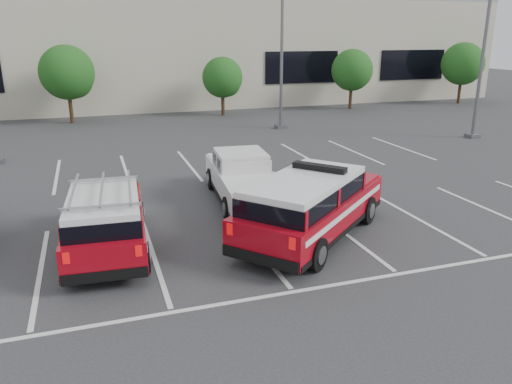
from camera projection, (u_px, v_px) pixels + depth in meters
ground at (253, 243)px, 13.62m from camera, size 120.00×120.00×0.00m
stall_markings at (214, 195)px, 17.69m from camera, size 23.00×15.00×0.01m
convention_building at (135, 43)px, 41.04m from camera, size 60.00×16.99×13.20m
tree_mid_left at (69, 74)px, 31.14m from camera, size 3.37×3.37×4.85m
tree_mid_right at (224, 79)px, 34.33m from camera, size 2.77×2.77×3.99m
tree_right at (353, 72)px, 37.27m from camera, size 3.07×3.07×4.42m
tree_far_right at (463, 65)px, 40.21m from camera, size 3.37×3.37×4.85m
light_pole_mid at (282, 39)px, 28.63m from camera, size 0.90×0.60×10.24m
light_pole_right at (485, 39)px, 25.93m from camera, size 0.90×0.60×10.24m
fire_chief_suv at (311, 210)px, 13.72m from camera, size 5.71×5.30×2.01m
white_pickup at (244, 183)px, 16.87m from camera, size 2.31×5.48×1.64m
ladder_suv at (106, 225)px, 12.87m from camera, size 2.19×4.90×1.88m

